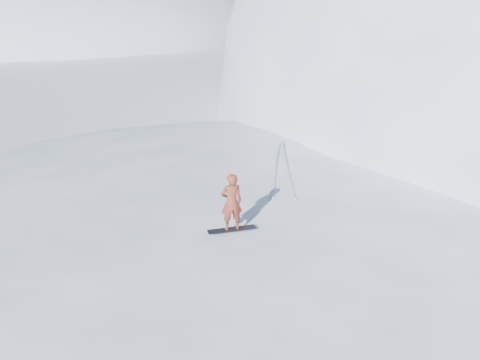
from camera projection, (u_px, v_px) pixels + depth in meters
The scene contains 7 objects.
ground at pixel (274, 297), 16.05m from camera, with size 400.00×400.00×0.00m, color white.
near_ridge at pixel (317, 252), 18.53m from camera, with size 36.00×28.00×4.80m, color white.
far_ridge_c at pixel (187, 3), 123.53m from camera, with size 140.00×90.00×36.00m, color white.
wind_bumps at pixel (269, 259), 18.07m from camera, with size 16.00×14.40×1.00m.
snowboard at pixel (232, 229), 14.90m from camera, with size 1.36×0.25×0.02m, color black.
snowboarder at pixel (231, 202), 14.58m from camera, with size 0.60×0.40×1.66m, color maroon.
board_tracks at pixel (281, 165), 19.57m from camera, with size 1.63×5.94×0.04m.
Camera 1 is at (2.17, -13.35, 9.38)m, focal length 40.00 mm.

